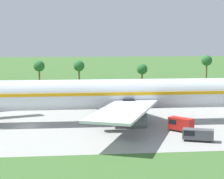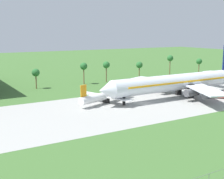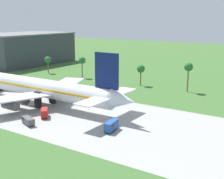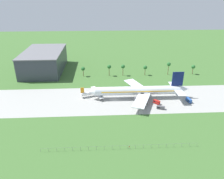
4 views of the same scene
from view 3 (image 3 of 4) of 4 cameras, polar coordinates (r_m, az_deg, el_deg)
ground_plane at (r=126.86m, az=-19.22°, el=-1.51°), size 600.00×600.00×0.00m
taxiway_strip at (r=126.86m, az=-19.22°, el=-1.51°), size 320.00×44.00×0.02m
jet_airliner at (r=111.93m, az=-12.67°, el=0.27°), size 75.46×51.85×20.26m
regional_aircraft at (r=140.55m, az=-19.68°, el=0.96°), size 25.19×22.95×8.26m
baggage_tug at (r=85.41m, az=-0.17°, el=-6.67°), size 2.91×5.89×2.82m
fuel_truck at (r=99.22m, az=-12.25°, el=-4.17°), size 4.75×4.85×2.72m
catering_van at (r=93.82m, az=-15.14°, el=-5.52°), size 5.75×3.74×2.17m
terminal_building at (r=217.07m, az=-15.64°, el=7.24°), size 36.72×61.20×20.14m
palm_tree_row at (r=144.86m, az=2.70°, el=4.30°), size 107.89×3.60×12.28m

